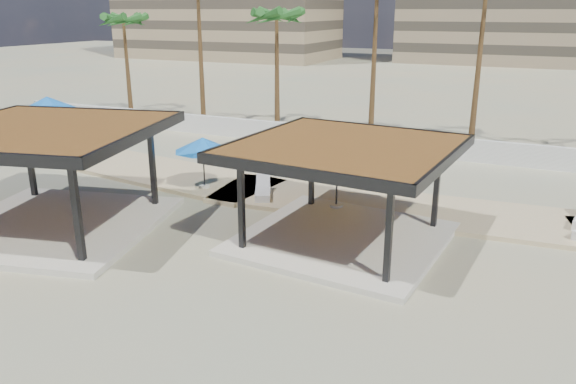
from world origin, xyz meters
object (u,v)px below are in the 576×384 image
at_px(pavilion_west, 48,168).
at_px(lounger_a, 263,192).
at_px(umbrella_a, 48,104).
at_px(pavilion_central, 344,184).

bearing_deg(pavilion_west, lounger_a, 34.60).
distance_m(pavilion_west, umbrella_a, 12.74).
bearing_deg(pavilion_central, lounger_a, 152.82).
bearing_deg(lounger_a, umbrella_a, 53.93).
height_order(umbrella_a, lounger_a, umbrella_a).
bearing_deg(lounger_a, pavilion_west, 112.14).
relative_size(pavilion_west, lounger_a, 4.62).
distance_m(pavilion_central, umbrella_a, 20.04).
relative_size(umbrella_a, lounger_a, 2.17).
distance_m(pavilion_central, pavilion_west, 10.50).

